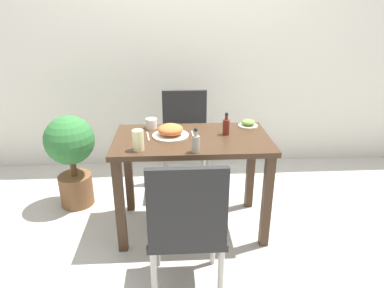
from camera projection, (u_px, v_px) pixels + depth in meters
The scene contains 14 objects.
ground_plane at pixel (192, 225), 2.66m from camera, with size 16.00×16.00×0.00m, color #B7B2A8.
wall_back at pixel (185, 37), 3.28m from camera, with size 8.00×0.05×2.60m.
dining_table at pixel (192, 154), 2.43m from camera, with size 1.09×0.61×0.73m.
chair_near at pixel (187, 224), 1.83m from camera, with size 0.42×0.42×0.89m.
chair_far at pixel (185, 136), 3.06m from camera, with size 0.42×0.42×0.89m.
food_plate at pixel (170, 131), 2.39m from camera, with size 0.26×0.26×0.09m.
side_plate at pixel (248, 123), 2.59m from camera, with size 0.15×0.15×0.06m.
drink_cup at pixel (151, 123), 2.55m from camera, with size 0.08×0.08×0.08m.
juice_glass at pixel (138, 140), 2.15m from camera, with size 0.07×0.07×0.13m.
sauce_bottle at pixel (196, 143), 2.12m from camera, with size 0.05×0.05×0.16m.
condiment_bottle at pixel (226, 126), 2.42m from camera, with size 0.05×0.05×0.16m.
fork_utensil at pixel (148, 136), 2.40m from camera, with size 0.03×0.16×0.00m.
spoon_utensil at pixel (193, 135), 2.41m from camera, with size 0.02×0.18×0.00m.
potted_plant_left at pixel (71, 153), 2.78m from camera, with size 0.40×0.40×0.79m.
Camera 1 is at (-0.13, -2.22, 1.59)m, focal length 32.00 mm.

